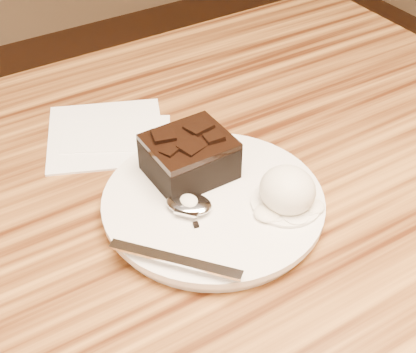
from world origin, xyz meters
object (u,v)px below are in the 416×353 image
brownie (189,159)px  ice_cream_scoop (288,190)px  napkin (106,134)px  spoon (189,205)px  plate (213,205)px

brownie → ice_cream_scoop: size_ratio=1.44×
napkin → spoon: bearing=-87.0°
plate → spoon: 0.03m
brownie → spoon: bearing=-121.1°
ice_cream_scoop → spoon: (-0.09, 0.05, -0.01)m
plate → napkin: plate is taller
brownie → ice_cream_scoop: (0.06, -0.09, -0.00)m
ice_cream_scoop → brownie: bearing=121.8°
plate → spoon: size_ratio=1.22×
plate → spoon: spoon is taller
ice_cream_scoop → spoon: bearing=152.4°
brownie → napkin: size_ratio=0.61×
brownie → spoon: brownie is taller
plate → napkin: 0.19m
ice_cream_scoop → napkin: (-0.10, 0.23, -0.03)m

